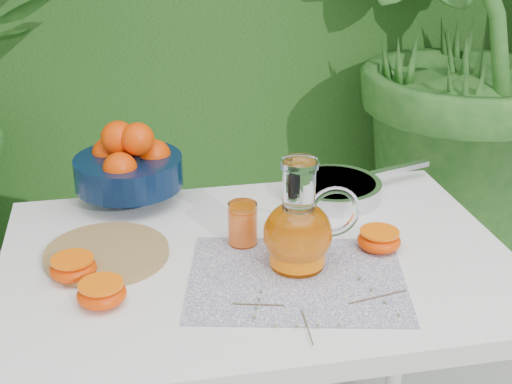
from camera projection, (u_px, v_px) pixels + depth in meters
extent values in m
imported|color=#225E20|center=(442.00, 37.00, 2.63)|extent=(2.49, 2.49, 1.77)
cube|color=white|center=(258.00, 265.00, 1.41)|extent=(1.00, 0.70, 0.04)
cylinder|color=white|center=(55.00, 355.00, 1.75)|extent=(0.04, 0.04, 0.71)
cylinder|color=white|center=(400.00, 314.00, 1.91)|extent=(0.04, 0.04, 0.71)
cube|color=#0C0E44|center=(297.00, 278.00, 1.32)|extent=(0.46, 0.39, 0.00)
cylinder|color=#9B7946|center=(107.00, 253.00, 1.40)|extent=(0.26, 0.26, 0.02)
cylinder|color=black|center=(130.00, 193.00, 1.63)|extent=(0.11, 0.11, 0.04)
cylinder|color=black|center=(129.00, 172.00, 1.61)|extent=(0.31, 0.31, 0.07)
sphere|color=#FF3D02|center=(109.00, 154.00, 1.63)|extent=(0.10, 0.10, 0.08)
sphere|color=#FF3D02|center=(154.00, 156.00, 1.62)|extent=(0.10, 0.10, 0.08)
sphere|color=#FF3D02|center=(120.00, 169.00, 1.54)|extent=(0.10, 0.10, 0.08)
sphere|color=#FF3D02|center=(135.00, 150.00, 1.65)|extent=(0.10, 0.10, 0.08)
sphere|color=#FF3D02|center=(118.00, 138.00, 1.58)|extent=(0.10, 0.10, 0.08)
sphere|color=#FF3D02|center=(138.00, 139.00, 1.56)|extent=(0.09, 0.09, 0.07)
cylinder|color=white|center=(297.00, 263.00, 1.36)|extent=(0.11, 0.11, 0.01)
ellipsoid|color=white|center=(298.00, 233.00, 1.34)|extent=(0.13, 0.13, 0.12)
cylinder|color=white|center=(299.00, 187.00, 1.30)|extent=(0.06, 0.06, 0.08)
cylinder|color=white|center=(300.00, 164.00, 1.28)|extent=(0.07, 0.07, 0.01)
torus|color=white|center=(334.00, 212.00, 1.33)|extent=(0.10, 0.02, 0.10)
cylinder|color=#CB5A04|center=(298.00, 240.00, 1.34)|extent=(0.11, 0.11, 0.09)
cylinder|color=white|center=(243.00, 223.00, 1.43)|extent=(0.06, 0.06, 0.09)
cylinder|color=orange|center=(243.00, 227.00, 1.43)|extent=(0.06, 0.06, 0.07)
cylinder|color=#FA6807|center=(243.00, 210.00, 1.42)|extent=(0.05, 0.05, 0.00)
cylinder|color=silver|center=(333.00, 190.00, 1.65)|extent=(0.28, 0.28, 0.04)
cylinder|color=white|center=(334.00, 183.00, 1.64)|extent=(0.24, 0.24, 0.01)
cube|color=silver|center=(400.00, 169.00, 1.72)|extent=(0.16, 0.07, 0.01)
ellipsoid|color=#FF3D02|center=(102.00, 294.00, 1.24)|extent=(0.11, 0.11, 0.04)
cylinder|color=#FA6807|center=(101.00, 284.00, 1.23)|extent=(0.10, 0.10, 0.00)
ellipsoid|color=#FF3D02|center=(73.00, 269.00, 1.32)|extent=(0.11, 0.11, 0.04)
cylinder|color=#FA6807|center=(72.00, 259.00, 1.31)|extent=(0.10, 0.10, 0.00)
ellipsoid|color=#FF3D02|center=(379.00, 241.00, 1.42)|extent=(0.11, 0.11, 0.04)
cylinder|color=#FA6807|center=(380.00, 232.00, 1.41)|extent=(0.10, 0.10, 0.00)
cylinder|color=brown|center=(307.00, 327.00, 1.18)|extent=(0.01, 0.10, 0.00)
sphere|color=#516E39|center=(275.00, 326.00, 1.18)|extent=(0.01, 0.01, 0.01)
sphere|color=#516E39|center=(297.00, 326.00, 1.18)|extent=(0.01, 0.01, 0.01)
sphere|color=#516E39|center=(318.00, 325.00, 1.18)|extent=(0.01, 0.01, 0.01)
sphere|color=#516E39|center=(339.00, 325.00, 1.18)|extent=(0.01, 0.01, 0.01)
cylinder|color=brown|center=(378.00, 297.00, 1.26)|extent=(0.12, 0.02, 0.00)
sphere|color=#516E39|center=(359.00, 278.00, 1.31)|extent=(0.01, 0.01, 0.01)
sphere|color=#516E39|center=(372.00, 290.00, 1.28)|extent=(0.01, 0.01, 0.01)
sphere|color=#516E39|center=(385.00, 302.00, 1.24)|extent=(0.01, 0.01, 0.01)
sphere|color=#516E39|center=(399.00, 315.00, 1.21)|extent=(0.01, 0.01, 0.01)
cylinder|color=brown|center=(258.00, 304.00, 1.24)|extent=(0.09, 0.02, 0.00)
sphere|color=#516E39|center=(254.00, 317.00, 1.20)|extent=(0.01, 0.01, 0.01)
sphere|color=#516E39|center=(257.00, 308.00, 1.22)|extent=(0.01, 0.01, 0.01)
sphere|color=#516E39|center=(259.00, 299.00, 1.25)|extent=(0.01, 0.01, 0.01)
sphere|color=#516E39|center=(261.00, 291.00, 1.27)|extent=(0.01, 0.01, 0.01)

